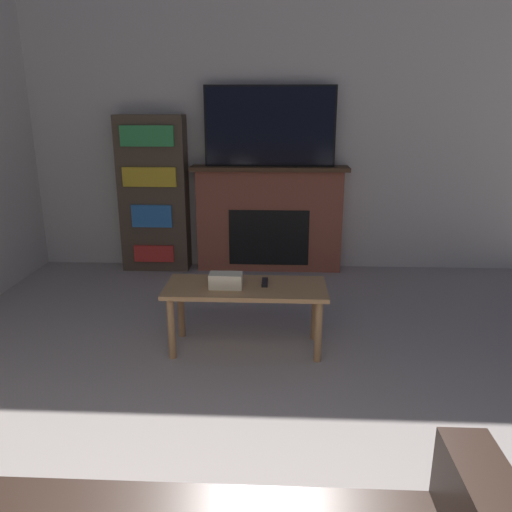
{
  "coord_description": "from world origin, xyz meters",
  "views": [
    {
      "loc": [
        0.14,
        -0.35,
        1.64
      ],
      "look_at": [
        -0.01,
        2.78,
        0.69
      ],
      "focal_mm": 35.0,
      "sensor_mm": 36.0,
      "label": 1
    }
  ],
  "objects_px": {
    "coffee_table": "(246,295)",
    "bookshelf": "(154,194)",
    "tv": "(270,126)",
    "fireplace": "(269,218)"
  },
  "relations": [
    {
      "from": "tv",
      "to": "bookshelf",
      "type": "relative_size",
      "value": 0.81
    },
    {
      "from": "tv",
      "to": "bookshelf",
      "type": "distance_m",
      "value": 1.34
    },
    {
      "from": "tv",
      "to": "bookshelf",
      "type": "bearing_deg",
      "value": -179.86
    },
    {
      "from": "fireplace",
      "to": "coffee_table",
      "type": "distance_m",
      "value": 1.8
    },
    {
      "from": "tv",
      "to": "coffee_table",
      "type": "distance_m",
      "value": 2.06
    },
    {
      "from": "fireplace",
      "to": "bookshelf",
      "type": "height_order",
      "value": "bookshelf"
    },
    {
      "from": "bookshelf",
      "to": "tv",
      "type": "bearing_deg",
      "value": 0.14
    },
    {
      "from": "coffee_table",
      "to": "bookshelf",
      "type": "bearing_deg",
      "value": 120.64
    },
    {
      "from": "fireplace",
      "to": "tv",
      "type": "xyz_separation_m",
      "value": [
        0.0,
        -0.02,
        0.91
      ]
    },
    {
      "from": "coffee_table",
      "to": "bookshelf",
      "type": "distance_m",
      "value": 2.09
    }
  ]
}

